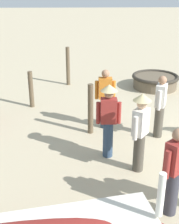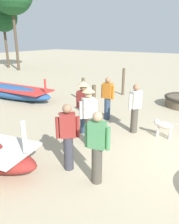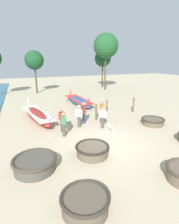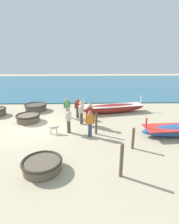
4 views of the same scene
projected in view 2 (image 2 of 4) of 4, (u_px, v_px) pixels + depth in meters
long_boat_green_hull at (7, 91)px, 11.08m from camera, size 1.66×5.68×1.16m
fisherman_hauling at (89, 112)px, 5.97m from camera, size 0.44×0.38×1.67m
fisherman_with_hat at (83, 104)px, 6.72m from camera, size 0.36×0.53×1.67m
fisherman_by_coracle at (135, 107)px, 6.79m from camera, size 0.49×0.34×1.57m
fisherman_crouching at (108, 97)px, 7.91m from camera, size 0.23×0.53×1.57m
fisherman_standing_left at (68, 136)px, 4.82m from camera, size 0.39×0.43×1.57m
fisherman_standing_right at (97, 146)px, 4.35m from camera, size 0.29×0.52×1.57m
dog at (163, 126)px, 6.59m from camera, size 0.22×0.69×0.55m
mooring_post_shoreline at (123, 82)px, 11.43m from camera, size 0.14×0.14×1.40m
mooring_post_inland at (94, 103)px, 7.91m from camera, size 0.14×0.14×1.30m
mooring_post_mid_beach at (83, 90)px, 10.30m from camera, size 0.14×0.14×1.12m
tree_rightmost at (3, 17)px, 20.65m from camera, size 2.67×2.67×6.08m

